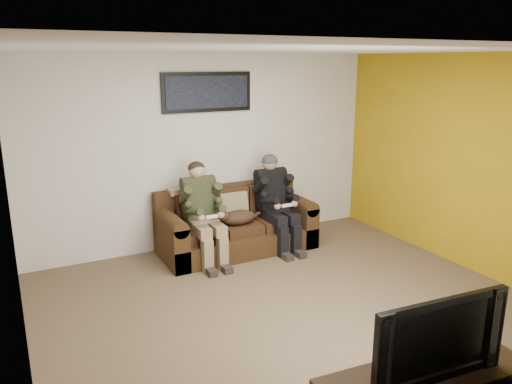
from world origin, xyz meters
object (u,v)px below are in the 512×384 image
cat (237,217)px  framed_poster (207,92)px  person_left (202,207)px  sofa (235,226)px  person_right (275,197)px  television (430,333)px

cat → framed_poster: 1.70m
cat → framed_poster: (-0.15, 0.58, 1.59)m
person_left → framed_poster: size_ratio=1.01×
sofa → cat: 0.28m
person_right → television: 3.71m
person_left → person_right: bearing=0.0°
sofa → framed_poster: bearing=117.0°
sofa → framed_poster: framed_poster is taller
person_right → television: bearing=-103.6°
person_left → cat: (0.48, -0.02, -0.19)m
person_left → television: (0.19, -3.60, 0.06)m
person_right → television: person_right is taller
cat → television: size_ratio=0.64×
sofa → person_left: bearing=-162.0°
sofa → person_left: 0.68m
person_left → cat: person_left is taller
cat → framed_poster: size_ratio=0.53×
cat → person_left: bearing=177.6°
person_left → framed_poster: bearing=59.8°
sofa → cat: (-0.05, -0.19, 0.19)m
person_left → television: bearing=-87.0°
sofa → television: television is taller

